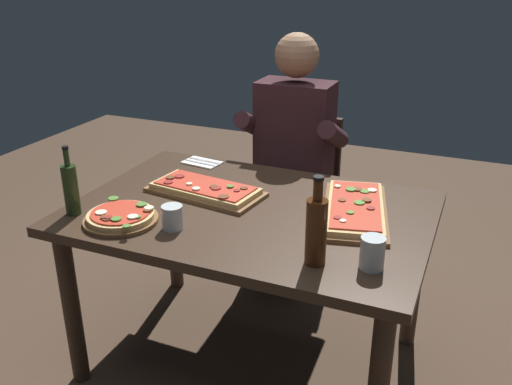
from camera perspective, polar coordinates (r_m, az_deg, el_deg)
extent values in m
plane|color=#4C3828|center=(2.61, -0.45, -16.59)|extent=(6.40, 6.40, 0.00)
cube|color=#3D2B1E|center=(2.22, -0.51, -2.12)|extent=(1.40, 0.96, 0.04)
cylinder|color=#3D2B1E|center=(2.42, -18.35, -11.25)|extent=(0.07, 0.07, 0.70)
cylinder|color=#3D2B1E|center=(2.97, -8.41, -3.57)|extent=(0.07, 0.07, 0.70)
cylinder|color=#3D2B1E|center=(2.61, 15.92, -8.26)|extent=(0.07, 0.07, 0.70)
cube|color=brown|center=(2.36, -5.20, 0.05)|extent=(0.51, 0.29, 0.02)
cube|color=#DBB270|center=(2.35, -5.21, 0.45)|extent=(0.47, 0.26, 0.02)
cube|color=red|center=(2.35, -5.22, 0.74)|extent=(0.43, 0.23, 0.01)
cylinder|color=maroon|center=(2.39, -8.97, 1.07)|extent=(0.04, 0.04, 0.00)
cylinder|color=brown|center=(2.30, -1.24, 0.46)|extent=(0.03, 0.03, 0.00)
cylinder|color=#4C7F2D|center=(2.31, -2.65, 0.62)|extent=(0.03, 0.03, 0.01)
cylinder|color=maroon|center=(2.44, -7.84, 1.67)|extent=(0.04, 0.04, 0.01)
cylinder|color=beige|center=(2.30, -6.16, 0.38)|extent=(0.03, 0.03, 0.01)
cylinder|color=brown|center=(2.32, -4.38, 0.62)|extent=(0.03, 0.03, 0.01)
cylinder|color=brown|center=(2.22, -3.33, -0.43)|extent=(0.04, 0.04, 0.00)
cylinder|color=maroon|center=(2.27, -1.97, 0.21)|extent=(0.03, 0.03, 0.00)
cylinder|color=beige|center=(2.35, -6.84, 0.88)|extent=(0.03, 0.03, 0.01)
cylinder|color=maroon|center=(2.30, -4.10, 0.46)|extent=(0.04, 0.04, 0.00)
cylinder|color=brown|center=(2.43, -8.76, 1.53)|extent=(0.04, 0.04, 0.01)
cube|color=brown|center=(2.21, 10.11, -1.92)|extent=(0.36, 0.58, 0.02)
cube|color=#DBB270|center=(2.20, 10.14, -1.50)|extent=(0.32, 0.53, 0.02)
cube|color=#B72D19|center=(2.19, 10.16, -1.19)|extent=(0.29, 0.49, 0.01)
cylinder|color=#4C7F2D|center=(2.20, 10.54, -1.03)|extent=(0.04, 0.04, 0.01)
cylinder|color=brown|center=(2.22, 11.26, -0.79)|extent=(0.04, 0.04, 0.01)
cylinder|color=maroon|center=(2.16, 11.66, -1.57)|extent=(0.03, 0.03, 0.00)
cylinder|color=#4C7F2D|center=(2.31, 11.08, 0.13)|extent=(0.04, 0.04, 0.00)
cylinder|color=#4C7F2D|center=(2.31, 9.68, 0.32)|extent=(0.04, 0.04, 0.01)
cylinder|color=brown|center=(2.21, 8.80, -0.77)|extent=(0.03, 0.03, 0.00)
cylinder|color=beige|center=(2.33, 8.35, 0.63)|extent=(0.03, 0.03, 0.01)
cylinder|color=brown|center=(2.32, 10.34, 0.32)|extent=(0.04, 0.04, 0.01)
cylinder|color=maroon|center=(2.06, 8.34, -2.54)|extent=(0.03, 0.03, 0.00)
cylinder|color=beige|center=(2.04, 8.89, -2.86)|extent=(0.03, 0.03, 0.00)
cylinder|color=beige|center=(2.32, 11.81, 0.23)|extent=(0.04, 0.04, 0.01)
cylinder|color=#4C7F2D|center=(2.11, 9.63, -2.03)|extent=(0.03, 0.03, 0.00)
cylinder|color=brown|center=(2.16, -13.64, -2.76)|extent=(0.28, 0.28, 0.02)
cylinder|color=#DBB270|center=(2.15, -13.69, -2.32)|extent=(0.25, 0.25, 0.02)
cylinder|color=red|center=(2.15, -13.72, -2.01)|extent=(0.22, 0.22, 0.01)
cylinder|color=#4C7F2D|center=(2.09, -12.05, -2.45)|extent=(0.03, 0.03, 0.01)
cylinder|color=brown|center=(2.13, -11.06, -1.78)|extent=(0.03, 0.03, 0.01)
cylinder|color=#4C7F2D|center=(2.09, -14.13, -2.65)|extent=(0.04, 0.04, 0.01)
cylinder|color=beige|center=(2.15, -15.58, -1.98)|extent=(0.04, 0.04, 0.01)
cylinder|color=beige|center=(2.15, -10.90, -1.56)|extent=(0.04, 0.04, 0.01)
cylinder|color=#4C7F2D|center=(2.03, -13.12, -3.37)|extent=(0.03, 0.03, 0.00)
cylinder|color=#4C7F2D|center=(2.18, -11.64, -1.22)|extent=(0.04, 0.04, 0.01)
cylinder|color=brown|center=(2.10, -14.98, -2.60)|extent=(0.04, 0.04, 0.00)
cylinder|color=maroon|center=(2.10, -14.88, -2.51)|extent=(0.03, 0.03, 0.01)
cylinder|color=brown|center=(2.11, -15.28, -2.48)|extent=(0.03, 0.03, 0.01)
cylinder|color=#4C7F2D|center=(2.27, -14.39, -0.59)|extent=(0.04, 0.04, 0.00)
cylinder|color=beige|center=(2.09, -12.51, -2.44)|extent=(0.04, 0.04, 0.01)
cylinder|color=#47230F|center=(1.79, 6.18, -4.08)|extent=(0.07, 0.07, 0.22)
cylinder|color=#47230F|center=(1.73, 6.38, 0.23)|extent=(0.03, 0.03, 0.07)
cylinder|color=black|center=(1.72, 6.44, 1.47)|extent=(0.03, 0.03, 0.01)
cylinder|color=#233819|center=(2.25, -18.41, 0.24)|extent=(0.06, 0.06, 0.20)
cylinder|color=#233819|center=(2.20, -18.84, 3.40)|extent=(0.02, 0.02, 0.07)
cylinder|color=black|center=(2.19, -18.97, 4.36)|extent=(0.02, 0.02, 0.01)
cylinder|color=silver|center=(2.06, -8.55, -2.52)|extent=(0.08, 0.08, 0.09)
cylinder|color=silver|center=(2.07, -8.51, -3.23)|extent=(0.06, 0.06, 0.03)
cylinder|color=silver|center=(1.82, 11.82, -6.08)|extent=(0.08, 0.08, 0.11)
cube|color=white|center=(2.71, -5.55, 3.06)|extent=(0.19, 0.13, 0.01)
cube|color=silver|center=(2.70, -5.77, 3.06)|extent=(0.17, 0.03, 0.00)
cube|color=silver|center=(2.73, -5.33, 3.28)|extent=(0.17, 0.03, 0.00)
cube|color=black|center=(3.04, 3.78, -1.04)|extent=(0.44, 0.44, 0.04)
cube|color=black|center=(3.13, 5.12, 4.18)|extent=(0.40, 0.04, 0.42)
cylinder|color=black|center=(3.04, -0.93, -5.70)|extent=(0.04, 0.04, 0.41)
cylinder|color=black|center=(2.93, 5.95, -7.06)|extent=(0.04, 0.04, 0.41)
cylinder|color=black|center=(3.35, 1.71, -2.83)|extent=(0.04, 0.04, 0.41)
cylinder|color=black|center=(3.25, 7.98, -3.94)|extent=(0.04, 0.04, 0.41)
cylinder|color=#23232D|center=(3.01, 0.72, -5.60)|extent=(0.11, 0.11, 0.45)
cylinder|color=#23232D|center=(2.95, 4.34, -6.31)|extent=(0.11, 0.11, 0.45)
cube|color=#23232D|center=(2.92, 3.17, -0.35)|extent=(0.34, 0.40, 0.12)
cube|color=#381E23|center=(2.90, 3.99, 6.20)|extent=(0.38, 0.22, 0.52)
sphere|color=#A37556|center=(2.81, 4.21, 13.84)|extent=(0.22, 0.22, 0.22)
cylinder|color=#381E23|center=(2.92, -0.43, 6.93)|extent=(0.09, 0.31, 0.21)
cylinder|color=#381E23|center=(2.78, 7.96, 5.89)|extent=(0.09, 0.31, 0.21)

